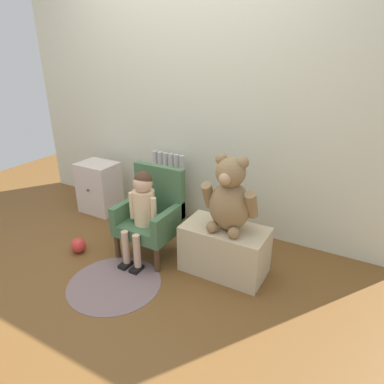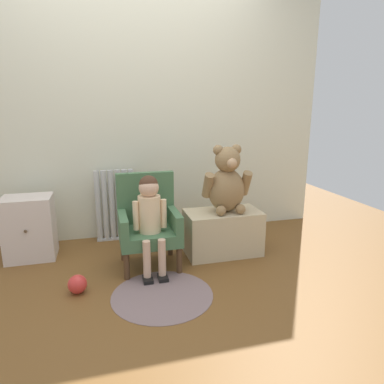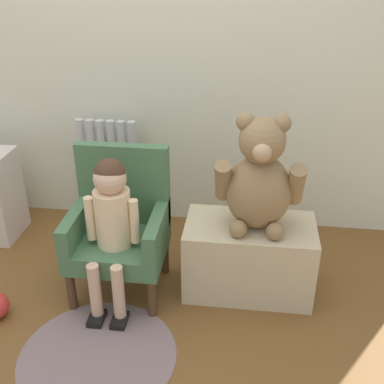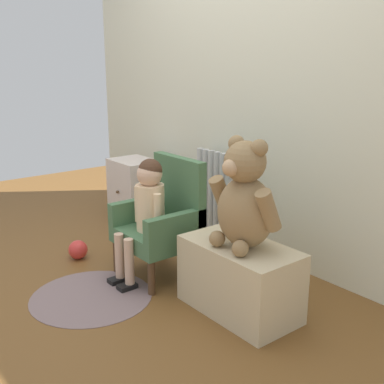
% 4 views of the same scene
% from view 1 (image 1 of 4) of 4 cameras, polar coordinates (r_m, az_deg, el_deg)
% --- Properties ---
extents(ground_plane, '(6.00, 6.00, 0.00)m').
position_cam_1_polar(ground_plane, '(2.71, -13.05, -13.83)').
color(ground_plane, brown).
extents(back_wall, '(3.80, 0.05, 2.40)m').
position_cam_1_polar(back_wall, '(3.17, -0.17, 15.77)').
color(back_wall, beige).
rests_on(back_wall, ground_plane).
extents(radiator, '(0.37, 0.05, 0.67)m').
position_cam_1_polar(radiator, '(3.38, -3.87, 0.95)').
color(radiator, silver).
rests_on(radiator, ground_plane).
extents(small_dresser, '(0.38, 0.32, 0.52)m').
position_cam_1_polar(small_dresser, '(3.66, -15.17, 0.75)').
color(small_dresser, beige).
rests_on(small_dresser, ground_plane).
extents(child_armchair, '(0.46, 0.41, 0.72)m').
position_cam_1_polar(child_armchair, '(2.81, -6.73, -3.63)').
color(child_armchair, '#446B46').
rests_on(child_armchair, ground_plane).
extents(child_figure, '(0.25, 0.35, 0.74)m').
position_cam_1_polar(child_figure, '(2.67, -8.32, -2.00)').
color(child_figure, beige).
rests_on(child_figure, ground_plane).
extents(low_bench, '(0.63, 0.35, 0.38)m').
position_cam_1_polar(low_bench, '(2.64, 5.42, -9.51)').
color(low_bench, '#C6B38C').
rests_on(low_bench, ground_plane).
extents(large_teddy_bear, '(0.41, 0.29, 0.56)m').
position_cam_1_polar(large_teddy_bear, '(2.42, 6.32, -1.01)').
color(large_teddy_bear, olive).
rests_on(large_teddy_bear, low_bench).
extents(floor_rug, '(0.68, 0.68, 0.01)m').
position_cam_1_polar(floor_rug, '(2.65, -12.80, -14.66)').
color(floor_rug, slate).
rests_on(floor_rug, ground_plane).
extents(toy_ball, '(0.13, 0.13, 0.13)m').
position_cam_1_polar(toy_ball, '(3.06, -18.40, -8.42)').
color(toy_ball, red).
rests_on(toy_ball, ground_plane).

